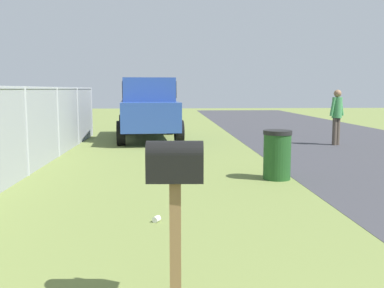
% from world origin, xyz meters
% --- Properties ---
extents(mailbox, '(0.23, 0.45, 1.33)m').
position_xyz_m(mailbox, '(3.54, 0.75, 1.05)').
color(mailbox, brown).
rests_on(mailbox, ground).
extents(pickup_truck, '(4.98, 2.37, 2.09)m').
position_xyz_m(pickup_truck, '(15.26, 1.44, 1.10)').
color(pickup_truck, '#284793').
rests_on(pickup_truck, ground).
extents(trash_bin, '(0.55, 0.55, 0.95)m').
position_xyz_m(trash_bin, '(8.41, -1.30, 0.48)').
color(trash_bin, '#1E4C1E').
rests_on(trash_bin, ground).
extents(pedestrian, '(0.30, 0.52, 1.71)m').
position_xyz_m(pedestrian, '(13.43, -4.43, 0.99)').
color(pedestrian, '#4C4238').
rests_on(pedestrian, ground).
extents(fence_section, '(15.30, 0.07, 1.78)m').
position_xyz_m(fence_section, '(9.02, 3.60, 0.96)').
color(fence_section, '#9EA3A8').
rests_on(fence_section, ground).
extents(litter_can_midfield_b, '(0.14, 0.13, 0.07)m').
position_xyz_m(litter_can_midfield_b, '(8.95, -1.42, 0.03)').
color(litter_can_midfield_b, blue).
rests_on(litter_can_midfield_b, ground).
extents(litter_cup_far_scatter, '(0.13, 0.12, 0.08)m').
position_xyz_m(litter_cup_far_scatter, '(5.76, 0.95, 0.04)').
color(litter_cup_far_scatter, white).
rests_on(litter_cup_far_scatter, ground).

